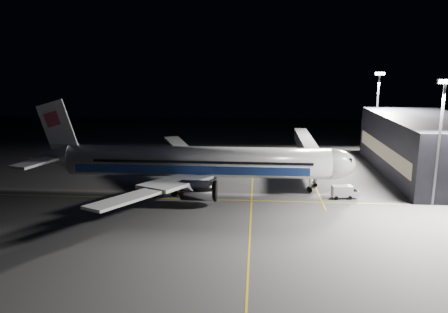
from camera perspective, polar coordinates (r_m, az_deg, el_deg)
ground at (r=81.73m, az=-3.37°, el=-4.29°), size 200.00×200.00×0.00m
guide_line_main at (r=81.02m, az=3.68°, el=-4.44°), size 0.25×80.00×0.01m
guide_line_cross at (r=76.06m, az=-3.98°, el=-5.59°), size 70.00×0.25×0.01m
guide_line_side at (r=91.32m, az=11.33°, el=-2.70°), size 0.25×40.00×0.01m
airliner at (r=80.53m, az=-4.17°, el=-0.75°), size 61.48×54.22×16.64m
terminal at (r=99.60m, az=25.03°, el=1.16°), size 18.12×40.00×12.00m
jet_bridge at (r=98.06m, az=10.90°, el=1.13°), size 3.60×34.40×6.30m
floodlight_mast_north at (r=113.85m, az=19.38°, el=6.18°), size 2.40×0.68×20.70m
floodlight_mast_south at (r=78.02m, az=26.39°, el=2.92°), size 2.40×0.67×20.70m
service_truck at (r=78.89m, az=15.43°, el=-4.43°), size 4.67×2.43×2.29m
baggage_tug at (r=92.91m, az=-2.67°, el=-1.69°), size 2.53×2.10×1.73m
safety_cone_a at (r=89.62m, az=-1.67°, el=-2.56°), size 0.36×0.36×0.54m
safety_cone_b at (r=94.53m, az=1.38°, el=-1.73°), size 0.41×0.41×0.62m
safety_cone_c at (r=95.82m, az=-6.48°, el=-1.61°), size 0.42×0.42×0.63m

